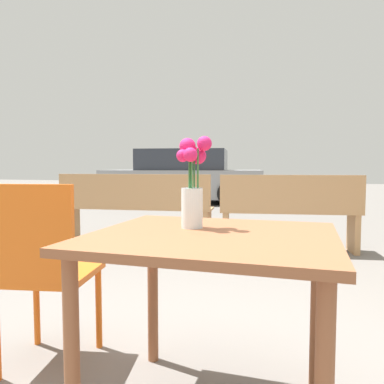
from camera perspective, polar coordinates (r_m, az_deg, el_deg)
table_front at (r=1.39m, az=3.14°, el=-10.47°), size 0.88×0.79×0.70m
flower_vase at (r=1.47m, az=0.09°, el=0.83°), size 0.14×0.13×0.36m
cafe_chair at (r=1.85m, az=-21.94°, el=-10.23°), size 0.46×0.46×0.87m
bench_near at (r=4.51m, az=-8.69°, el=-2.07°), size 1.87×0.53×0.85m
bench_far at (r=4.23m, az=14.62°, el=-2.78°), size 1.54×0.57×0.85m
parked_car at (r=9.76m, az=-1.30°, el=2.24°), size 4.22×2.35×1.36m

